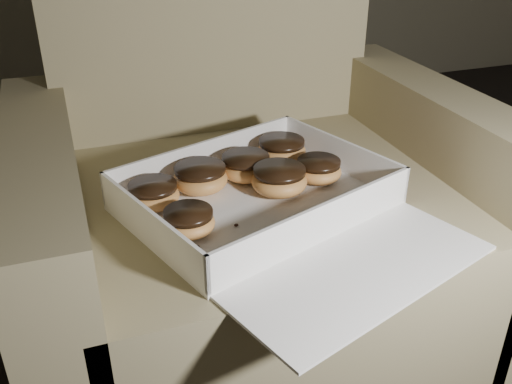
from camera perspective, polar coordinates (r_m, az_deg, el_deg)
name	(u,v)px	position (r m, az deg, el deg)	size (l,w,h in m)	color
armchair	(251,222)	(1.15, -0.49, -2.97)	(0.86, 0.72, 0.89)	#8F825B
bakery_box	(274,209)	(0.93, 1.84, -1.70)	(0.54, 0.58, 0.07)	white
donut_a	(200,178)	(0.99, -5.58, 1.43)	(0.09, 0.09, 0.05)	#D18649
donut_b	(189,221)	(0.87, -6.75, -2.94)	(0.08, 0.08, 0.04)	#D18649
donut_c	(246,167)	(1.02, -1.03, 2.56)	(0.09, 0.09, 0.05)	#D18649
donut_d	(279,180)	(0.98, 2.34, 1.24)	(0.10, 0.10, 0.05)	#D18649
donut_e	(282,150)	(1.09, 2.57, 4.22)	(0.09, 0.09, 0.05)	#D18649
donut_f	(318,170)	(1.02, 6.26, 2.22)	(0.08, 0.08, 0.04)	#D18649
donut_g	(153,194)	(0.95, -10.25, -0.25)	(0.09, 0.09, 0.04)	#D18649
crumb_a	(236,225)	(0.89, -1.98, -3.32)	(0.01, 0.01, 0.00)	black
crumb_b	(337,174)	(1.06, 8.13, 1.82)	(0.01, 0.01, 0.00)	black
crumb_c	(197,247)	(0.84, -5.88, -5.47)	(0.01, 0.01, 0.00)	black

